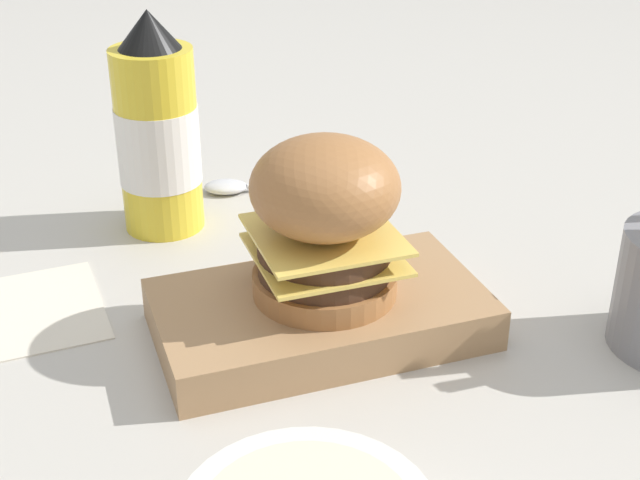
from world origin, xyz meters
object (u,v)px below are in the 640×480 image
at_px(serving_board, 320,314).
at_px(burger, 325,218).
at_px(ketchup_bottle, 158,134).
at_px(spoon, 238,186).

height_order(serving_board, burger, burger).
height_order(ketchup_bottle, spoon, ketchup_bottle).
relative_size(burger, spoon, 0.92).
bearing_deg(serving_board, burger, -147.73).
bearing_deg(burger, spoon, -90.49).
bearing_deg(spoon, burger, 106.01).
height_order(serving_board, ketchup_bottle, ketchup_bottle).
height_order(burger, spoon, burger).
distance_m(serving_board, spoon, 0.29).
bearing_deg(serving_board, ketchup_bottle, -70.92).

